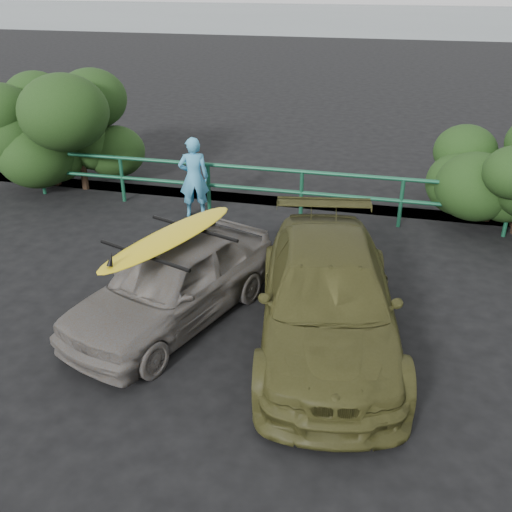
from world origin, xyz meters
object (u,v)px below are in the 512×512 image
at_px(guardrail, 254,190).
at_px(surfboard, 170,237).
at_px(sedan, 173,282).
at_px(man, 194,177).
at_px(olive_vehicle, 327,298).

relative_size(guardrail, surfboard, 5.30).
relative_size(sedan, man, 2.18).
distance_m(man, surfboard, 4.00).
distance_m(sedan, surfboard, 0.72).
xyz_separation_m(guardrail, sedan, (-0.16, -4.26, 0.10)).
bearing_deg(olive_vehicle, surfboard, 170.80).
bearing_deg(man, surfboard, 85.96).
xyz_separation_m(guardrail, surfboard, (-0.16, -4.26, 0.82)).
distance_m(sedan, man, 3.98).
height_order(guardrail, surfboard, surfboard).
distance_m(guardrail, olive_vehicle, 4.72).
xyz_separation_m(olive_vehicle, man, (-3.24, 3.82, 0.18)).
distance_m(olive_vehicle, man, 5.02).
bearing_deg(surfboard, olive_vehicle, 20.31).
relative_size(sedan, olive_vehicle, 0.81).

